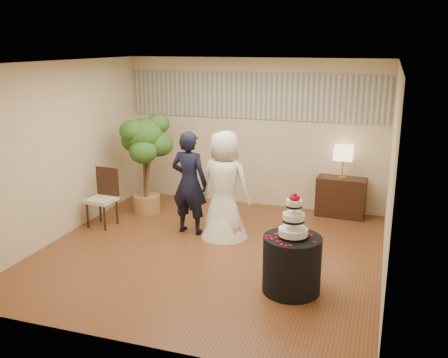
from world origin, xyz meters
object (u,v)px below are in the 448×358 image
(groom, at_px, (189,183))
(wedding_cake, at_px, (294,215))
(bride, at_px, (224,185))
(console, at_px, (341,197))
(table_lamp, at_px, (343,162))
(ficus_tree, at_px, (145,163))
(side_chair, at_px, (101,198))
(cake_table, at_px, (292,264))

(groom, distance_m, wedding_cake, 2.50)
(bride, bearing_deg, console, -128.96)
(groom, distance_m, console, 2.84)
(bride, relative_size, table_lamp, 3.01)
(groom, relative_size, table_lamp, 2.95)
(console, distance_m, ficus_tree, 3.61)
(wedding_cake, xyz_separation_m, console, (0.31, 3.10, -0.66))
(wedding_cake, distance_m, side_chair, 3.80)
(cake_table, relative_size, table_lamp, 1.27)
(bride, xyz_separation_m, wedding_cake, (1.39, -1.51, 0.14))
(wedding_cake, distance_m, ficus_tree, 3.86)
(wedding_cake, xyz_separation_m, ficus_tree, (-3.15, 2.22, -0.09))
(groom, bearing_deg, cake_table, 148.02)
(cake_table, height_order, console, cake_table)
(groom, xyz_separation_m, wedding_cake, (1.99, -1.50, 0.16))
(side_chair, bearing_deg, cake_table, -15.10)
(table_lamp, distance_m, ficus_tree, 3.57)
(ficus_tree, xyz_separation_m, side_chair, (-0.38, -0.92, -0.43))
(cake_table, relative_size, side_chair, 0.74)
(cake_table, xyz_separation_m, console, (0.31, 3.10, -0.01))
(bride, height_order, ficus_tree, ficus_tree)
(wedding_cake, relative_size, side_chair, 0.57)
(bride, bearing_deg, groom, 8.58)
(bride, distance_m, console, 2.38)
(cake_table, distance_m, table_lamp, 3.18)
(cake_table, bearing_deg, bride, 132.65)
(groom, bearing_deg, console, -140.09)
(cake_table, distance_m, wedding_cake, 0.65)
(bride, xyz_separation_m, ficus_tree, (-1.76, 0.71, 0.06))
(groom, bearing_deg, bride, -174.22)
(groom, distance_m, bride, 0.60)
(groom, relative_size, console, 1.98)
(console, relative_size, table_lamp, 1.49)
(table_lamp, relative_size, ficus_tree, 0.31)
(groom, relative_size, bride, 0.98)
(cake_table, height_order, table_lamp, table_lamp)
(bride, height_order, wedding_cake, bride)
(wedding_cake, bearing_deg, console, 84.34)
(cake_table, xyz_separation_m, side_chair, (-3.53, 1.30, 0.13))
(console, height_order, ficus_tree, ficus_tree)
(ficus_tree, relative_size, side_chair, 1.87)
(bride, bearing_deg, wedding_cake, 140.50)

